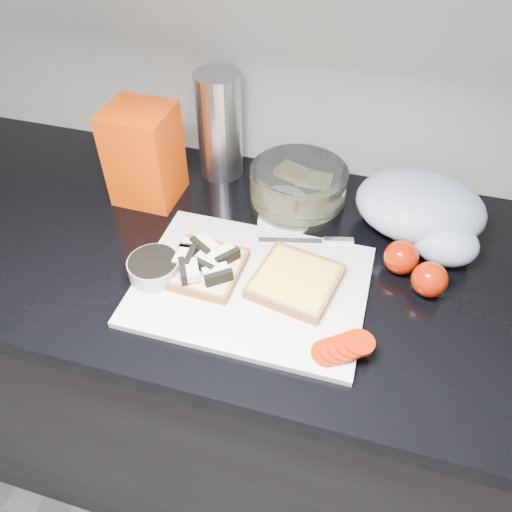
{
  "coord_description": "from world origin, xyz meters",
  "views": [
    {
      "loc": [
        0.09,
        0.54,
        1.56
      ],
      "look_at": [
        -0.09,
        1.14,
        0.95
      ],
      "focal_mm": 35.0,
      "sensor_mm": 36.0,
      "label": 1
    }
  ],
  "objects": [
    {
      "name": "glass_bowl",
      "position": [
        -0.06,
        1.36,
        0.94
      ],
      "size": [
        0.2,
        0.2,
        0.08
      ],
      "rotation": [
        0.0,
        0.0,
        -0.38
      ],
      "color": "silver",
      "rests_on": "countertop"
    },
    {
      "name": "tomato_slices",
      "position": [
        0.09,
        1.01,
        0.92
      ],
      "size": [
        0.11,
        0.08,
        0.02
      ],
      "rotation": [
        0.0,
        0.0,
        0.0
      ],
      "color": "#A41903",
      "rests_on": "cutting_board"
    },
    {
      "name": "tub_lid",
      "position": [
        -0.08,
        1.29,
        0.9
      ],
      "size": [
        0.11,
        0.11,
        0.01
      ],
      "primitive_type": "cylinder",
      "rotation": [
        0.0,
        0.0,
        0.07
      ],
      "color": "white",
      "rests_on": "countertop"
    },
    {
      "name": "seed_tub",
      "position": [
        -0.26,
        1.08,
        0.93
      ],
      "size": [
        0.09,
        0.09,
        0.05
      ],
      "color": "#A3A8A8",
      "rests_on": "countertop"
    },
    {
      "name": "bread_right",
      "position": [
        -0.01,
        1.12,
        0.92
      ],
      "size": [
        0.17,
        0.17,
        0.02
      ],
      "rotation": [
        0.0,
        0.0,
        -0.19
      ],
      "color": "beige",
      "rests_on": "cutting_board"
    },
    {
      "name": "steel_canister",
      "position": [
        -0.25,
        1.43,
        1.01
      ],
      "size": [
        0.1,
        0.1,
        0.23
      ],
      "primitive_type": "cylinder",
      "color": "#B2B2B7",
      "rests_on": "countertop"
    },
    {
      "name": "whole_tomatoes",
      "position": [
        0.18,
        1.2,
        0.93
      ],
      "size": [
        0.11,
        0.1,
        0.06
      ],
      "rotation": [
        0.0,
        0.0,
        -0.36
      ],
      "color": "#A41903",
      "rests_on": "countertop"
    },
    {
      "name": "knife",
      "position": [
        0.01,
        1.24,
        0.91
      ],
      "size": [
        0.18,
        0.06,
        0.01
      ],
      "rotation": [
        0.0,
        0.0,
        0.25
      ],
      "color": "silver",
      "rests_on": "cutting_board"
    },
    {
      "name": "grocery_bag",
      "position": [
        0.19,
        1.34,
        0.95
      ],
      "size": [
        0.26,
        0.24,
        0.11
      ],
      "rotation": [
        0.0,
        0.0,
        -0.09
      ],
      "color": "silver",
      "rests_on": "countertop"
    },
    {
      "name": "bread_left",
      "position": [
        -0.18,
        1.11,
        0.93
      ],
      "size": [
        0.14,
        0.14,
        0.04
      ],
      "rotation": [
        0.0,
        0.0,
        -0.04
      ],
      "color": "beige",
      "rests_on": "cutting_board"
    },
    {
      "name": "countertop",
      "position": [
        0.0,
        1.2,
        0.88
      ],
      "size": [
        3.5,
        0.64,
        0.04
      ],
      "primitive_type": "cube",
      "color": "black",
      "rests_on": "base_cabinet"
    },
    {
      "name": "bread_bag",
      "position": [
        -0.37,
        1.3,
        1.0
      ],
      "size": [
        0.13,
        0.12,
        0.2
      ],
      "primitive_type": "cube",
      "rotation": [
        0.0,
        0.0,
        -0.02
      ],
      "color": "#EC4203",
      "rests_on": "countertop"
    },
    {
      "name": "base_cabinet",
      "position": [
        0.0,
        1.2,
        0.43
      ],
      "size": [
        3.5,
        0.6,
        0.86
      ],
      "primitive_type": "cube",
      "color": "black",
      "rests_on": "ground"
    },
    {
      "name": "cutting_board",
      "position": [
        -0.09,
        1.11,
        0.91
      ],
      "size": [
        0.4,
        0.3,
        0.01
      ],
      "primitive_type": "cube",
      "color": "silver",
      "rests_on": "countertop"
    }
  ]
}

